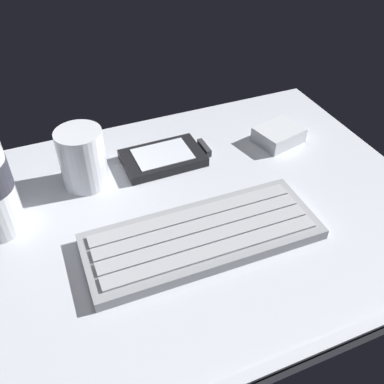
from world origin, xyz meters
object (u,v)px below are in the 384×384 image
(keyboard, at_px, (202,236))
(juice_cup, at_px, (83,160))
(handheld_device, at_px, (167,157))
(charger_block, at_px, (279,135))

(keyboard, distance_m, juice_cup, 0.20)
(handheld_device, bearing_deg, keyboard, -95.55)
(juice_cup, bearing_deg, charger_block, -2.72)
(keyboard, height_order, juice_cup, juice_cup)
(handheld_device, distance_m, charger_block, 0.19)
(charger_block, bearing_deg, handheld_device, 174.14)
(keyboard, xyz_separation_m, charger_block, (0.20, 0.15, 0.00))
(juice_cup, relative_size, charger_block, 1.21)
(charger_block, bearing_deg, keyboard, -142.61)
(keyboard, distance_m, handheld_device, 0.17)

